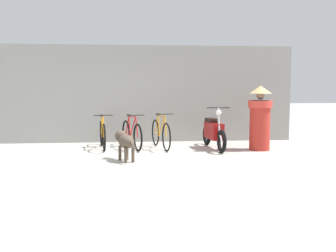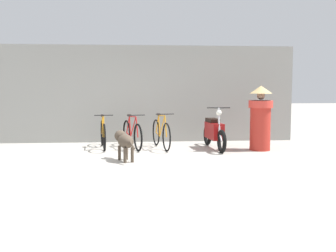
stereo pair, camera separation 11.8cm
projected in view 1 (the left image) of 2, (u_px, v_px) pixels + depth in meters
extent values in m
plane|color=#ADA89E|center=(135.00, 161.00, 8.34)|extent=(60.00, 60.00, 0.00)
cube|color=gray|center=(133.00, 94.00, 11.26)|extent=(9.27, 0.20, 2.75)
torus|color=black|center=(104.00, 138.00, 9.58)|extent=(0.14, 0.68, 0.68)
torus|color=black|center=(101.00, 133.00, 10.52)|extent=(0.14, 0.68, 0.68)
cylinder|color=orange|center=(103.00, 127.00, 9.92)|extent=(0.09, 0.48, 0.56)
cylinder|color=orange|center=(102.00, 127.00, 10.20)|extent=(0.04, 0.13, 0.52)
cylinder|color=orange|center=(102.00, 117.00, 9.95)|extent=(0.11, 0.56, 0.06)
cylinder|color=orange|center=(102.00, 135.00, 10.35)|extent=(0.08, 0.37, 0.08)
cylinder|color=orange|center=(102.00, 125.00, 10.37)|extent=(0.07, 0.29, 0.48)
cylinder|color=orange|center=(104.00, 127.00, 9.63)|extent=(0.05, 0.17, 0.50)
cube|color=black|center=(102.00, 116.00, 10.22)|extent=(0.09, 0.19, 0.05)
cylinder|color=black|center=(103.00, 115.00, 9.67)|extent=(0.46, 0.09, 0.02)
torus|color=black|center=(138.00, 138.00, 9.59)|extent=(0.23, 0.67, 0.68)
torus|color=black|center=(126.00, 133.00, 10.60)|extent=(0.23, 0.67, 0.68)
cylinder|color=red|center=(133.00, 127.00, 9.96)|extent=(0.17, 0.52, 0.57)
cylinder|color=red|center=(130.00, 126.00, 10.25)|extent=(0.06, 0.14, 0.52)
cylinder|color=red|center=(132.00, 117.00, 9.99)|extent=(0.20, 0.61, 0.06)
cylinder|color=red|center=(128.00, 135.00, 10.41)|extent=(0.14, 0.40, 0.08)
cylinder|color=red|center=(127.00, 125.00, 10.44)|extent=(0.11, 0.32, 0.48)
cylinder|color=red|center=(137.00, 127.00, 9.64)|extent=(0.08, 0.19, 0.51)
cube|color=black|center=(129.00, 115.00, 10.28)|extent=(0.12, 0.19, 0.05)
cylinder|color=black|center=(136.00, 115.00, 9.69)|extent=(0.45, 0.15, 0.02)
torus|color=black|center=(166.00, 137.00, 9.58)|extent=(0.17, 0.70, 0.71)
torus|color=black|center=(155.00, 132.00, 10.61)|extent=(0.17, 0.70, 0.71)
cylinder|color=orange|center=(162.00, 126.00, 9.96)|extent=(0.13, 0.53, 0.58)
cylinder|color=orange|center=(159.00, 126.00, 10.25)|extent=(0.05, 0.14, 0.54)
cylinder|color=orange|center=(161.00, 116.00, 9.98)|extent=(0.14, 0.61, 0.06)
cylinder|color=orange|center=(157.00, 134.00, 10.42)|extent=(0.10, 0.40, 0.08)
cylinder|color=orange|center=(157.00, 124.00, 10.44)|extent=(0.09, 0.32, 0.49)
cylinder|color=orange|center=(165.00, 126.00, 9.63)|extent=(0.06, 0.19, 0.52)
cube|color=black|center=(158.00, 114.00, 10.28)|extent=(0.10, 0.19, 0.05)
cylinder|color=black|center=(165.00, 114.00, 9.68)|extent=(0.46, 0.11, 0.02)
torus|color=black|center=(222.00, 141.00, 9.38)|extent=(0.14, 0.57, 0.56)
torus|color=black|center=(207.00, 135.00, 10.66)|extent=(0.14, 0.57, 0.56)
cube|color=maroon|center=(214.00, 131.00, 10.00)|extent=(0.35, 0.92, 0.41)
cube|color=black|center=(212.00, 120.00, 10.14)|extent=(0.29, 0.59, 0.10)
cylinder|color=silver|center=(219.00, 120.00, 9.57)|extent=(0.06, 0.15, 0.61)
cylinder|color=silver|center=(220.00, 137.00, 9.47)|extent=(0.06, 0.23, 0.21)
cylinder|color=black|center=(218.00, 108.00, 9.59)|extent=(0.58, 0.07, 0.03)
sphere|color=silver|center=(219.00, 113.00, 9.57)|extent=(0.15, 0.15, 0.14)
ellipsoid|color=#4C3F33|center=(126.00, 141.00, 8.29)|extent=(0.48, 0.64, 0.29)
cylinder|color=#4C3F33|center=(120.00, 153.00, 8.43)|extent=(0.08, 0.08, 0.31)
cylinder|color=#4C3F33|center=(127.00, 152.00, 8.50)|extent=(0.08, 0.08, 0.31)
cylinder|color=#4C3F33|center=(126.00, 156.00, 8.12)|extent=(0.08, 0.08, 0.31)
cylinder|color=#4C3F33|center=(133.00, 155.00, 8.19)|extent=(0.08, 0.08, 0.31)
sphere|color=#4C3F33|center=(121.00, 136.00, 8.59)|extent=(0.32, 0.32, 0.25)
ellipsoid|color=#4C3F33|center=(119.00, 136.00, 8.69)|extent=(0.14, 0.16, 0.09)
cylinder|color=#4C3F33|center=(133.00, 145.00, 7.94)|extent=(0.13, 0.25, 0.16)
cylinder|color=#B72D23|center=(260.00, 125.00, 9.80)|extent=(0.51, 0.51, 1.24)
cylinder|color=#D63C32|center=(260.00, 104.00, 9.75)|extent=(0.60, 0.60, 0.18)
sphere|color=tan|center=(260.00, 96.00, 9.73)|extent=(0.20, 0.20, 0.20)
cone|color=tan|center=(261.00, 90.00, 9.71)|extent=(0.56, 0.56, 0.19)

